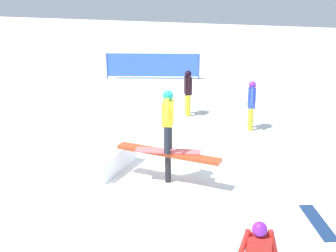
% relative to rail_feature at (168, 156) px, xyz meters
% --- Properties ---
extents(ground_plane, '(60.00, 60.00, 0.00)m').
position_rel_rail_feature_xyz_m(ground_plane, '(0.00, 0.00, -0.62)').
color(ground_plane, white).
extents(rail_feature, '(2.45, 0.61, 0.73)m').
position_rel_rail_feature_xyz_m(rail_feature, '(0.00, 0.00, 0.00)').
color(rail_feature, black).
rests_on(rail_feature, ground).
extents(snow_kicker_ramp, '(1.99, 1.73, 0.53)m').
position_rel_rail_feature_xyz_m(snow_kicker_ramp, '(-2.09, 0.29, -0.36)').
color(snow_kicker_ramp, white).
rests_on(snow_kicker_ramp, ground).
extents(main_rider_on_rail, '(1.47, 0.76, 1.40)m').
position_rel_rail_feature_xyz_m(main_rider_on_rail, '(0.00, 0.00, 0.81)').
color(main_rider_on_rail, '#F06063').
rests_on(main_rider_on_rail, rail_feature).
extents(bystander_blue, '(0.27, 0.67, 1.46)m').
position_rel_rail_feature_xyz_m(bystander_blue, '(1.33, 4.15, 0.20)').
color(bystander_blue, gold).
rests_on(bystander_blue, ground).
extents(bystander_black, '(0.33, 0.62, 1.47)m').
position_rel_rail_feature_xyz_m(bystander_black, '(-0.80, 4.98, 0.21)').
color(bystander_black, yellow).
rests_on(bystander_black, ground).
extents(loose_snowboard_navy, '(0.73, 1.34, 0.02)m').
position_rel_rail_feature_xyz_m(loose_snowboard_navy, '(3.24, -0.91, -0.61)').
color(loose_snowboard_navy, navy).
rests_on(loose_snowboard_navy, ground).
extents(safety_fence, '(3.87, 1.06, 1.10)m').
position_rel_rail_feature_xyz_m(safety_fence, '(-3.48, 9.52, -0.02)').
color(safety_fence, blue).
rests_on(safety_fence, ground).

